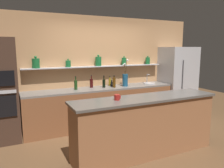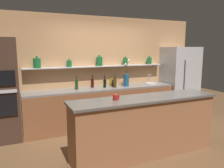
# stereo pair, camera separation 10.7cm
# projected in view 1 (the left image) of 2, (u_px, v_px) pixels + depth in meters

# --- Properties ---
(ground_plane) EXTENTS (12.00, 12.00, 0.00)m
(ground_plane) POSITION_uv_depth(u_px,v_px,m) (132.00, 144.00, 4.24)
(ground_plane) COLOR brown
(back_wall_unit) EXTENTS (5.20, 0.28, 2.60)m
(back_wall_unit) POSITION_uv_depth(u_px,v_px,m) (100.00, 70.00, 5.45)
(back_wall_unit) COLOR tan
(back_wall_unit) RESTS_ON ground_plane
(back_counter_unit) EXTENTS (3.60, 0.62, 0.92)m
(back_counter_unit) POSITION_uv_depth(u_px,v_px,m) (102.00, 107.00, 5.22)
(back_counter_unit) COLOR brown
(back_counter_unit) RESTS_ON ground_plane
(island_counter) EXTENTS (2.62, 0.61, 1.02)m
(island_counter) POSITION_uv_depth(u_px,v_px,m) (145.00, 126.00, 3.77)
(island_counter) COLOR #99603D
(island_counter) RESTS_ON ground_plane
(refrigerator) EXTENTS (0.89, 0.73, 1.87)m
(refrigerator) POSITION_uv_depth(u_px,v_px,m) (177.00, 81.00, 6.07)
(refrigerator) COLOR #B7B7BC
(refrigerator) RESTS_ON ground_plane
(flower_vase) EXTENTS (0.17, 0.14, 0.66)m
(flower_vase) POSITION_uv_depth(u_px,v_px,m) (125.00, 78.00, 5.33)
(flower_vase) COLOR navy
(flower_vase) RESTS_ON back_counter_unit
(sink_fixture) EXTENTS (0.30, 0.30, 0.25)m
(sink_fixture) POSITION_uv_depth(u_px,v_px,m) (149.00, 83.00, 5.73)
(sink_fixture) COLOR #B7B7BC
(sink_fixture) RESTS_ON back_counter_unit
(bottle_wine_0) EXTENTS (0.07, 0.07, 0.29)m
(bottle_wine_0) POSITION_uv_depth(u_px,v_px,m) (104.00, 83.00, 5.16)
(bottle_wine_0) COLOR black
(bottle_wine_0) RESTS_ON back_counter_unit
(bottle_sauce_1) EXTENTS (0.05, 0.05, 0.16)m
(bottle_sauce_1) POSITION_uv_depth(u_px,v_px,m) (112.00, 84.00, 5.32)
(bottle_sauce_1) COLOR black
(bottle_sauce_1) RESTS_ON back_counter_unit
(bottle_oil_2) EXTENTS (0.06, 0.06, 0.23)m
(bottle_oil_2) POSITION_uv_depth(u_px,v_px,m) (110.00, 82.00, 5.41)
(bottle_oil_2) COLOR olive
(bottle_oil_2) RESTS_ON back_counter_unit
(bottle_spirit_3) EXTENTS (0.07, 0.07, 0.29)m
(bottle_spirit_3) POSITION_uv_depth(u_px,v_px,m) (114.00, 82.00, 5.16)
(bottle_spirit_3) COLOR #4C2D0C
(bottle_spirit_3) RESTS_ON back_counter_unit
(bottle_wine_4) EXTENTS (0.07, 0.07, 0.30)m
(bottle_wine_4) POSITION_uv_depth(u_px,v_px,m) (76.00, 85.00, 4.89)
(bottle_wine_4) COLOR #193814
(bottle_wine_4) RESTS_ON back_counter_unit
(bottle_wine_5) EXTENTS (0.07, 0.07, 0.30)m
(bottle_wine_5) POSITION_uv_depth(u_px,v_px,m) (91.00, 83.00, 5.15)
(bottle_wine_5) COLOR #380C0C
(bottle_wine_5) RESTS_ON back_counter_unit
(coffee_mug) EXTENTS (0.11, 0.09, 0.09)m
(coffee_mug) POSITION_uv_depth(u_px,v_px,m) (117.00, 97.00, 3.48)
(coffee_mug) COLOR maroon
(coffee_mug) RESTS_ON island_counter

